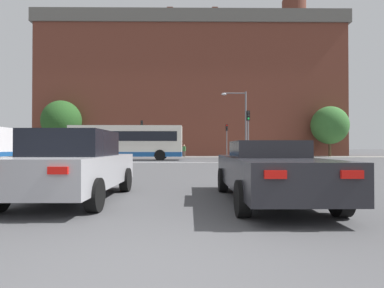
# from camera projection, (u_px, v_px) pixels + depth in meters

# --- Properties ---
(ground_plane) EXTENTS (400.00, 400.00, 0.00)m
(ground_plane) POSITION_uv_depth(u_px,v_px,m) (138.00, 278.00, 2.76)
(ground_plane) COLOR #474749
(stop_line_strip) EXTENTS (8.46, 0.30, 0.01)m
(stop_line_strip) POSITION_uv_depth(u_px,v_px,m) (183.00, 163.00, 23.72)
(stop_line_strip) COLOR silver
(stop_line_strip) RESTS_ON ground_plane
(far_pavement) EXTENTS (69.40, 2.50, 0.01)m
(far_pavement) POSITION_uv_depth(u_px,v_px,m) (186.00, 157.00, 38.09)
(far_pavement) COLOR gray
(far_pavement) RESTS_ON ground_plane
(brick_civic_building) EXTENTS (45.77, 11.97, 28.61)m
(brick_civic_building) POSITION_uv_depth(u_px,v_px,m) (192.00, 88.00, 48.11)
(brick_civic_building) COLOR brown
(brick_civic_building) RESTS_ON ground_plane
(car_saloon_left) EXTENTS (2.05, 4.27, 1.59)m
(car_saloon_left) POSITION_uv_depth(u_px,v_px,m) (74.00, 165.00, 6.84)
(car_saloon_left) COLOR #9E9EA3
(car_saloon_left) RESTS_ON ground_plane
(car_roadster_right) EXTENTS (1.93, 4.79, 1.35)m
(car_roadster_right) POSITION_uv_depth(u_px,v_px,m) (268.00, 170.00, 6.65)
(car_roadster_right) COLOR #232328
(car_roadster_right) RESTS_ON ground_plane
(bus_crossing_lead) EXTENTS (10.45, 2.65, 3.24)m
(bus_crossing_lead) POSITION_uv_depth(u_px,v_px,m) (127.00, 142.00, 28.47)
(bus_crossing_lead) COLOR silver
(bus_crossing_lead) RESTS_ON ground_plane
(traffic_light_far_right) EXTENTS (0.26, 0.31, 4.12)m
(traffic_light_far_right) POSITION_uv_depth(u_px,v_px,m) (227.00, 135.00, 37.59)
(traffic_light_far_right) COLOR slate
(traffic_light_far_right) RESTS_ON ground_plane
(traffic_light_near_right) EXTENTS (0.26, 0.31, 4.20)m
(traffic_light_near_right) POSITION_uv_depth(u_px,v_px,m) (248.00, 128.00, 24.36)
(traffic_light_near_right) COLOR slate
(traffic_light_near_right) RESTS_ON ground_plane
(traffic_light_far_left) EXTENTS (0.26, 0.31, 4.57)m
(traffic_light_far_left) POSITION_uv_depth(u_px,v_px,m) (142.00, 133.00, 37.15)
(traffic_light_far_left) COLOR slate
(traffic_light_far_left) RESTS_ON ground_plane
(street_lamp_junction) EXTENTS (2.50, 0.36, 6.72)m
(street_lamp_junction) POSITION_uv_depth(u_px,v_px,m) (241.00, 117.00, 29.50)
(street_lamp_junction) COLOR slate
(street_lamp_junction) RESTS_ON ground_plane
(pedestrian_waiting) EXTENTS (0.45, 0.33, 1.56)m
(pedestrian_waiting) POSITION_uv_depth(u_px,v_px,m) (184.00, 150.00, 38.53)
(pedestrian_waiting) COLOR brown
(pedestrian_waiting) RESTS_ON ground_plane
(tree_by_building) EXTENTS (4.87, 4.87, 6.77)m
(tree_by_building) POSITION_uv_depth(u_px,v_px,m) (330.00, 125.00, 40.38)
(tree_by_building) COLOR #4C3823
(tree_by_building) RESTS_ON ground_plane
(tree_kerbside) EXTENTS (3.80, 3.80, 6.32)m
(tree_kerbside) POSITION_uv_depth(u_px,v_px,m) (61.00, 125.00, 41.66)
(tree_kerbside) COLOR #4C3823
(tree_kerbside) RESTS_ON ground_plane
(tree_distant) EXTENTS (5.27, 5.27, 7.63)m
(tree_distant) POSITION_uv_depth(u_px,v_px,m) (62.00, 121.00, 40.91)
(tree_distant) COLOR #4C3823
(tree_distant) RESTS_ON ground_plane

